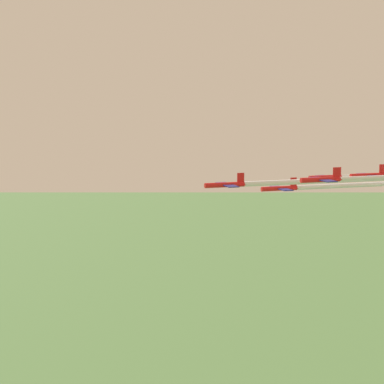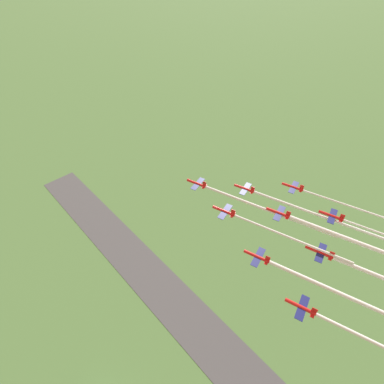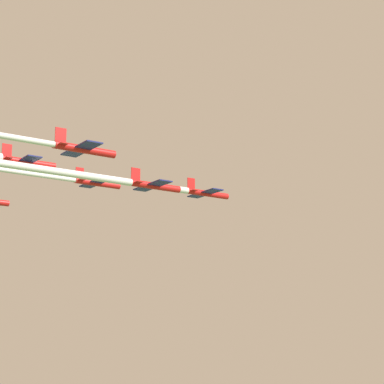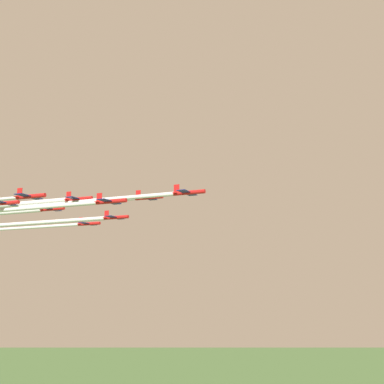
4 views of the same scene
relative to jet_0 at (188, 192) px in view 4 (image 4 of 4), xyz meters
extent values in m
cylinder|color=red|center=(-0.01, 0.32, -0.04)|extent=(1.33, 8.05, 0.98)
cube|color=navy|center=(0.01, -0.21, -0.04)|extent=(7.56, 2.47, 0.16)
cube|color=red|center=(0.13, -2.97, 1.18)|extent=(0.19, 1.43, 1.96)
cube|color=red|center=(0.13, -2.97, -0.04)|extent=(2.89, 1.10, 0.11)
cylinder|color=red|center=(-8.48, -15.66, 1.45)|extent=(1.33, 8.05, 0.98)
cube|color=navy|center=(-8.45, -16.19, 1.45)|extent=(7.56, 2.47, 0.16)
cube|color=red|center=(-8.33, -18.94, 2.68)|extent=(0.19, 1.43, 1.96)
cube|color=red|center=(-8.33, -18.94, 1.45)|extent=(2.89, 1.10, 0.11)
cylinder|color=red|center=(9.84, -14.84, -2.54)|extent=(1.33, 8.05, 0.98)
cube|color=navy|center=(9.86, -15.37, -2.54)|extent=(7.56, 2.47, 0.16)
cube|color=red|center=(9.98, -18.13, -1.31)|extent=(0.19, 1.43, 1.96)
cube|color=red|center=(9.98, -18.13, -2.54)|extent=(2.89, 1.10, 0.11)
cylinder|color=red|center=(-16.94, -31.63, -1.70)|extent=(1.33, 8.05, 0.98)
cube|color=navy|center=(-16.92, -32.16, -1.70)|extent=(7.56, 2.47, 0.16)
cube|color=red|center=(-16.79, -34.92, -0.47)|extent=(0.19, 1.43, 1.96)
cube|color=red|center=(-16.79, -34.92, -1.70)|extent=(2.89, 1.10, 0.11)
cylinder|color=red|center=(1.37, -30.81, 0.67)|extent=(1.33, 8.05, 0.98)
cube|color=navy|center=(1.40, -31.35, 0.67)|extent=(7.56, 2.47, 0.16)
cube|color=red|center=(1.52, -34.10, 1.89)|extent=(0.19, 1.43, 1.96)
cube|color=red|center=(1.52, -34.10, 0.67)|extent=(2.89, 1.10, 0.11)
cylinder|color=red|center=(19.69, -30.00, -1.76)|extent=(1.33, 8.05, 0.98)
cube|color=navy|center=(19.71, -30.53, -1.76)|extent=(7.56, 2.47, 0.16)
cube|color=red|center=(19.83, -33.29, -0.54)|extent=(0.19, 1.43, 1.96)
cube|color=red|center=(19.83, -33.29, -1.76)|extent=(2.89, 1.10, 0.11)
cylinder|color=red|center=(-25.40, -47.61, -1.59)|extent=(1.33, 8.05, 0.98)
cube|color=navy|center=(-25.38, -48.14, -1.59)|extent=(7.56, 2.47, 0.16)
cube|color=red|center=(-25.26, -50.90, -0.36)|extent=(0.19, 1.43, 1.96)
cube|color=red|center=(-25.26, -50.90, -1.59)|extent=(2.89, 1.10, 0.11)
cylinder|color=red|center=(-7.09, -46.79, 0.43)|extent=(1.33, 8.05, 0.98)
cube|color=navy|center=(-7.07, -47.32, 0.43)|extent=(7.56, 2.47, 0.16)
cube|color=red|center=(-6.94, -50.08, 1.65)|extent=(0.19, 1.43, 1.96)
cube|color=red|center=(-6.94, -50.08, 0.43)|extent=(2.89, 1.10, 0.11)
cylinder|color=red|center=(11.22, -45.97, -0.76)|extent=(1.33, 8.05, 0.98)
cube|color=navy|center=(11.25, -46.51, -0.76)|extent=(7.56, 2.47, 0.16)
cylinder|color=white|center=(1.20, -26.91, -0.04)|extent=(3.08, 46.50, 1.01)
cylinder|color=white|center=(-7.49, -37.84, 1.45)|extent=(2.36, 36.40, 0.74)
cylinder|color=white|center=(11.17, -44.65, -2.54)|extent=(3.29, 51.67, 0.99)
cylinder|color=white|center=(-15.75, -58.26, -1.70)|extent=(3.18, 45.32, 1.17)
cylinder|color=white|center=(2.46, -55.27, 0.67)|extent=(3.18, 40.97, 1.35)
cylinder|color=white|center=(-24.22, -74.18, -1.59)|extent=(2.93, 45.18, 0.91)
camera|label=1|loc=(-135.23, 43.60, 18.21)|focal=70.00mm
camera|label=2|loc=(-72.08, -44.45, 72.52)|focal=28.00mm
camera|label=3|loc=(101.24, -64.62, -26.63)|focal=70.00mm
camera|label=4|loc=(110.30, 55.26, -23.85)|focal=50.00mm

